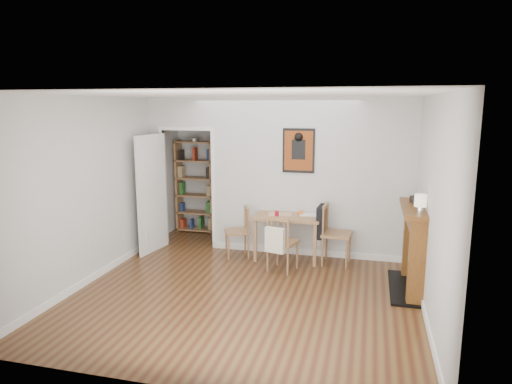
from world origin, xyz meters
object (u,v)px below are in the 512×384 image
(chair_left, at_px, (237,232))
(chair_front, at_px, (282,243))
(red_glass, at_px, (277,213))
(orange_fruit, at_px, (301,213))
(bookshelf, at_px, (196,187))
(chair_right, at_px, (335,234))
(mantel_lamp, at_px, (421,202))
(ceramic_jar_a, at_px, (416,200))
(fireplace, at_px, (414,246))
(ceramic_jar_b, at_px, (412,199))
(dining_table, at_px, (288,220))
(notebook, at_px, (308,215))

(chair_left, bearing_deg, chair_front, -28.25)
(red_glass, distance_m, orange_fruit, 0.40)
(chair_front, height_order, bookshelf, bookshelf)
(chair_front, xyz_separation_m, bookshelf, (-2.08, 1.78, 0.45))
(chair_right, distance_m, orange_fruit, 0.66)
(chair_front, bearing_deg, orange_fruit, 75.28)
(chair_front, distance_m, mantel_lamp, 2.15)
(ceramic_jar_a, bearing_deg, mantel_lamp, -90.05)
(fireplace, xyz_separation_m, ceramic_jar_b, (-0.04, 0.28, 0.59))
(dining_table, xyz_separation_m, notebook, (0.31, 0.09, 0.09))
(fireplace, bearing_deg, chair_front, 171.50)
(chair_front, height_order, orange_fruit, chair_front)
(orange_fruit, bearing_deg, fireplace, -29.05)
(notebook, xyz_separation_m, ceramic_jar_a, (1.56, -0.80, 0.49))
(bookshelf, height_order, notebook, bookshelf)
(red_glass, bearing_deg, fireplace, -20.21)
(chair_right, height_order, orange_fruit, chair_right)
(notebook, bearing_deg, ceramic_jar_a, -27.27)
(red_glass, height_order, ceramic_jar_b, ceramic_jar_b)
(bookshelf, relative_size, ceramic_jar_a, 14.80)
(dining_table, height_order, bookshelf, bookshelf)
(dining_table, height_order, notebook, notebook)
(chair_right, relative_size, ceramic_jar_a, 7.87)
(fireplace, bearing_deg, red_glass, 159.79)
(orange_fruit, relative_size, ceramic_jar_b, 0.80)
(chair_left, relative_size, ceramic_jar_b, 9.43)
(red_glass, height_order, mantel_lamp, mantel_lamp)
(fireplace, bearing_deg, notebook, 148.96)
(dining_table, bearing_deg, mantel_lamp, -33.67)
(mantel_lamp, bearing_deg, ceramic_jar_b, 93.49)
(ceramic_jar_b, bearing_deg, fireplace, -81.29)
(fireplace, bearing_deg, mantel_lamp, -90.25)
(orange_fruit, xyz_separation_m, ceramic_jar_b, (1.64, -0.65, 0.44))
(ceramic_jar_a, bearing_deg, dining_table, 159.11)
(dining_table, height_order, ceramic_jar_b, ceramic_jar_b)
(fireplace, bearing_deg, dining_table, 155.59)
(chair_front, distance_m, orange_fruit, 0.75)
(chair_front, bearing_deg, fireplace, -8.50)
(red_glass, distance_m, mantel_lamp, 2.40)
(chair_right, bearing_deg, ceramic_jar_a, -29.31)
(chair_left, relative_size, notebook, 3.11)
(orange_fruit, height_order, notebook, orange_fruit)
(notebook, bearing_deg, red_glass, -158.32)
(notebook, bearing_deg, bookshelf, 154.86)
(mantel_lamp, bearing_deg, orange_fruit, 141.63)
(fireplace, height_order, mantel_lamp, mantel_lamp)
(orange_fruit, distance_m, notebook, 0.12)
(dining_table, distance_m, chair_front, 0.61)
(fireplace, distance_m, orange_fruit, 1.93)
(chair_left, xyz_separation_m, ceramic_jar_a, (2.70, -0.60, 0.80))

